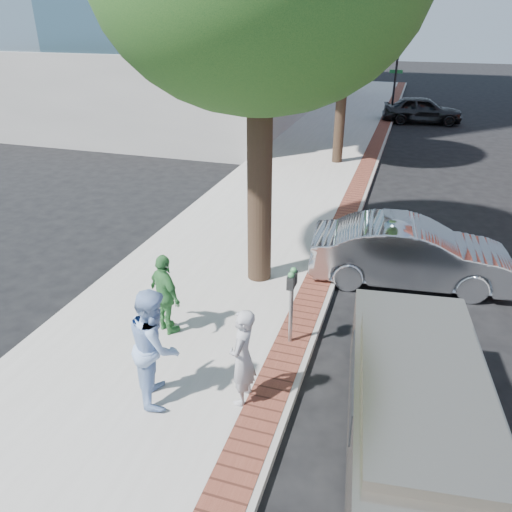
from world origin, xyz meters
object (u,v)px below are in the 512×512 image
at_px(person_green, 165,295).
at_px(van, 416,407).
at_px(parking_meter, 292,291).
at_px(bg_car, 422,110).
at_px(sedan_silver, 411,253).
at_px(person_gray, 242,357).
at_px(person_officer, 155,345).

relative_size(person_green, van, 0.35).
height_order(parking_meter, bg_car, parking_meter).
xyz_separation_m(parking_meter, sedan_silver, (1.93, 3.24, -0.48)).
distance_m(parking_meter, van, 2.90).
bearing_deg(parking_meter, van, -41.45).
distance_m(person_gray, bg_car, 23.76).
distance_m(sedan_silver, van, 5.16).
distance_m(person_officer, van, 3.76).
height_order(person_gray, sedan_silver, person_gray).
xyz_separation_m(parking_meter, bg_car, (1.87, 21.98, -0.49)).
bearing_deg(person_gray, bg_car, 174.56).
bearing_deg(van, parking_meter, 131.77).
bearing_deg(bg_car, person_green, 163.59).
xyz_separation_m(sedan_silver, bg_car, (-0.06, 18.74, -0.01)).
height_order(sedan_silver, van, van).
xyz_separation_m(person_officer, person_green, (-0.66, 1.60, -0.15)).
bearing_deg(parking_meter, sedan_silver, 59.17).
distance_m(parking_meter, bg_car, 22.07).
bearing_deg(person_officer, person_gray, -102.36).
xyz_separation_m(bg_car, van, (0.29, -23.89, 0.17)).
xyz_separation_m(person_officer, sedan_silver, (3.53, 5.21, -0.37)).
height_order(person_gray, person_green, person_gray).
distance_m(person_gray, person_officer, 1.31).
bearing_deg(sedan_silver, person_green, 124.49).
relative_size(sedan_silver, bg_car, 1.05).
relative_size(person_officer, person_green, 1.20).
relative_size(sedan_silver, van, 0.97).
relative_size(parking_meter, sedan_silver, 0.34).
relative_size(person_officer, bg_car, 0.45).
height_order(person_officer, person_green, person_officer).
height_order(person_green, sedan_silver, person_green).
relative_size(parking_meter, person_gray, 0.92).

